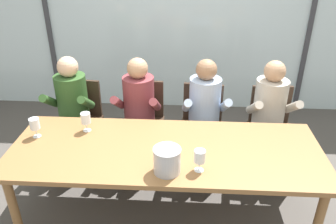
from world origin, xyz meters
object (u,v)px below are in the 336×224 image
at_px(person_beige_jumper, 271,112).
at_px(ice_bucket_primary, 167,160).
at_px(person_pale_blue_shirt, 205,111).
at_px(chair_center, 202,120).
at_px(wine_glass_by_left_taster, 200,157).
at_px(person_maroon_top, 138,109).
at_px(wine_glass_near_bucket, 86,118).
at_px(chair_right_of_center, 271,122).
at_px(dining_table, 165,155).
at_px(chair_near_curtain, 80,115).
at_px(person_olive_shirt, 71,107).
at_px(chair_left_of_center, 143,116).
at_px(wine_glass_center_pour, 35,125).

distance_m(person_beige_jumper, ice_bucket_primary, 1.44).
distance_m(person_pale_blue_shirt, ice_bucket_primary, 1.10).
bearing_deg(chair_center, wine_glass_by_left_taster, -87.17).
distance_m(person_maroon_top, wine_glass_by_left_taster, 1.19).
relative_size(chair_center, wine_glass_by_left_taster, 5.09).
relative_size(person_maroon_top, wine_glass_near_bucket, 6.93).
xyz_separation_m(ice_bucket_primary, wine_glass_near_bucket, (-0.74, 0.54, 0.02)).
bearing_deg(chair_right_of_center, dining_table, -142.32).
relative_size(dining_table, chair_right_of_center, 2.87).
bearing_deg(person_beige_jumper, dining_table, -148.39).
distance_m(person_maroon_top, wine_glass_near_bucket, 0.65).
bearing_deg(chair_near_curtain, chair_center, 3.97).
bearing_deg(person_beige_jumper, person_pale_blue_shirt, 175.18).
height_order(chair_right_of_center, person_olive_shirt, person_olive_shirt).
xyz_separation_m(chair_near_curtain, person_beige_jumper, (2.01, -0.16, 0.17)).
relative_size(person_beige_jumper, ice_bucket_primary, 5.85).
relative_size(chair_right_of_center, person_beige_jumper, 0.73).
relative_size(person_olive_shirt, person_pale_blue_shirt, 1.00).
bearing_deg(person_beige_jumper, chair_left_of_center, 167.94).
height_order(ice_bucket_primary, wine_glass_by_left_taster, ice_bucket_primary).
bearing_deg(chair_right_of_center, wine_glass_center_pour, -162.62).
height_order(chair_center, person_maroon_top, person_maroon_top).
distance_m(person_olive_shirt, ice_bucket_primary, 1.50).
bearing_deg(person_olive_shirt, wine_glass_near_bucket, -56.30).
xyz_separation_m(chair_right_of_center, wine_glass_near_bucket, (-1.77, -0.62, 0.33)).
distance_m(dining_table, wine_glass_near_bucket, 0.77).
distance_m(dining_table, chair_left_of_center, 0.97).
bearing_deg(person_pale_blue_shirt, chair_left_of_center, 161.27).
distance_m(person_pale_blue_shirt, wine_glass_center_pour, 1.61).
bearing_deg(chair_near_curtain, wine_glass_by_left_taster, -37.42).
distance_m(chair_left_of_center, wine_glass_near_bucket, 0.85).
bearing_deg(person_beige_jumper, ice_bucket_primary, -137.95).
height_order(dining_table, ice_bucket_primary, ice_bucket_primary).
height_order(person_maroon_top, person_pale_blue_shirt, same).
bearing_deg(chair_center, ice_bucket_primary, -98.38).
distance_m(person_olive_shirt, wine_glass_center_pour, 0.65).
xyz_separation_m(dining_table, person_beige_jumper, (1.01, 0.75, 0.03)).
bearing_deg(person_olive_shirt, chair_near_curtain, 78.71).
bearing_deg(chair_center, person_maroon_top, -163.77).
xyz_separation_m(chair_near_curtain, wine_glass_by_left_taster, (1.26, -1.17, 0.33)).
xyz_separation_m(dining_table, chair_near_curtain, (-1.00, 0.90, -0.14)).
xyz_separation_m(chair_center, wine_glass_center_pour, (-1.45, -0.75, 0.32)).
xyz_separation_m(person_pale_blue_shirt, person_beige_jumper, (0.66, 0.00, 0.00)).
relative_size(person_pale_blue_shirt, ice_bucket_primary, 5.85).
relative_size(chair_near_curtain, person_beige_jumper, 0.73).
bearing_deg(dining_table, chair_right_of_center, 39.15).
height_order(chair_near_curtain, wine_glass_by_left_taster, wine_glass_by_left_taster).
bearing_deg(wine_glass_by_left_taster, person_olive_shirt, 141.89).
relative_size(chair_right_of_center, person_maroon_top, 0.73).
distance_m(chair_near_curtain, wine_glass_by_left_taster, 1.76).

